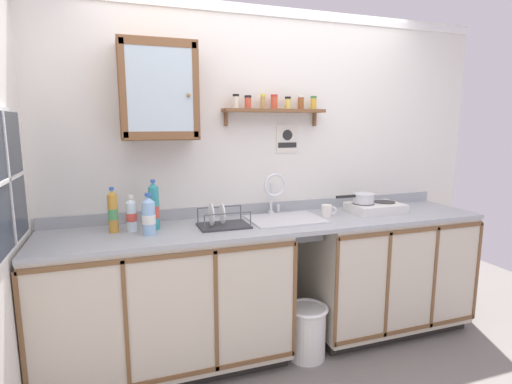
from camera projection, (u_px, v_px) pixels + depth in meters
name	position (u px, v px, depth m)	size (l,w,h in m)	color
floor	(297.00, 378.00, 2.62)	(6.17, 6.17, 0.00)	slate
back_wall	(261.00, 176.00, 3.07)	(3.77, 0.07, 2.48)	silver
lower_cabinet_run	(167.00, 303.00, 2.65)	(1.60, 0.62, 0.93)	black
lower_cabinet_run_right	(385.00, 272.00, 3.20)	(1.27, 0.62, 0.93)	black
countertop	(277.00, 224.00, 2.82)	(3.13, 0.64, 0.03)	#9EA3A8
backsplash	(262.00, 208.00, 3.08)	(3.13, 0.02, 0.08)	#9EA3A8
sink	(284.00, 222.00, 2.88)	(0.52, 0.43, 0.45)	silver
hot_plate_stove	(375.00, 208.00, 3.12)	(0.41, 0.29, 0.07)	silver
saucepan	(363.00, 198.00, 3.09)	(0.32, 0.16, 0.08)	silver
bottle_detergent_teal_0	(154.00, 207.00, 2.59)	(0.07, 0.07, 0.33)	teal
bottle_juice_amber_1	(113.00, 212.00, 2.51)	(0.06, 0.06, 0.29)	gold
bottle_water_clear_2	(132.00, 215.00, 2.55)	(0.07, 0.07, 0.24)	silver
bottle_water_blue_3	(149.00, 216.00, 2.46)	(0.08, 0.08, 0.26)	#8CB7E0
dish_rack	(222.00, 222.00, 2.67)	(0.33, 0.24, 0.16)	#333338
mug	(327.00, 211.00, 2.97)	(0.11, 0.08, 0.09)	white
wall_cabinet	(158.00, 91.00, 2.58)	(0.49, 0.28, 0.62)	brown
spice_shelf	(275.00, 108.00, 2.93)	(0.77, 0.14, 0.23)	brown
warning_sign	(287.00, 139.00, 3.06)	(0.18, 0.01, 0.22)	silver
window	(6.00, 180.00, 2.05)	(0.03, 0.73, 0.74)	#262D38
trash_bin	(307.00, 331.00, 2.82)	(0.30, 0.30, 0.38)	silver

